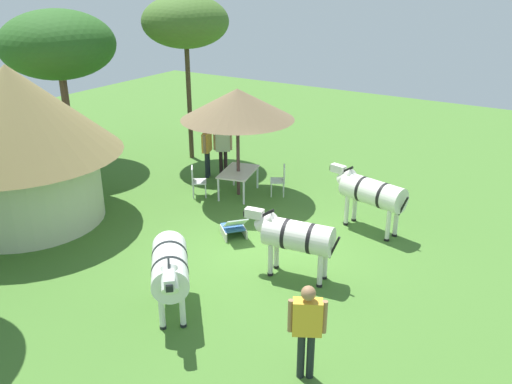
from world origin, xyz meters
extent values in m
plane|color=#44712B|center=(0.00, 0.00, 0.00)|extent=(36.00, 36.00, 0.00)
cylinder|color=beige|center=(-1.90, 6.21, 0.92)|extent=(3.80, 3.80, 1.85)
cone|color=olive|center=(-1.90, 6.21, 2.97)|extent=(5.16, 5.16, 2.25)
cylinder|color=#4C3030|center=(2.48, 2.49, 1.15)|extent=(0.10, 0.10, 2.29)
cone|color=brown|center=(2.48, 2.49, 2.72)|extent=(3.21, 3.21, 0.87)
cube|color=silver|center=(2.48, 2.49, 0.72)|extent=(1.58, 1.20, 0.04)
cylinder|color=silver|center=(1.77, 2.70, 0.35)|extent=(0.06, 0.06, 0.70)
cylinder|color=silver|center=(3.01, 3.02, 0.35)|extent=(0.06, 0.06, 0.70)
cylinder|color=silver|center=(1.96, 1.96, 0.35)|extent=(0.06, 0.06, 0.70)
cylinder|color=silver|center=(3.20, 2.28, 0.35)|extent=(0.06, 0.06, 0.70)
cube|color=silver|center=(3.07, 1.50, 0.45)|extent=(0.59, 0.58, 0.04)
cube|color=silver|center=(3.16, 1.33, 0.68)|extent=(0.40, 0.26, 0.45)
cylinder|color=silver|center=(2.81, 1.56, 0.23)|extent=(0.04, 0.04, 0.45)
cylinder|color=silver|center=(3.14, 1.75, 0.23)|extent=(0.04, 0.04, 0.45)
cylinder|color=silver|center=(2.99, 1.25, 0.23)|extent=(0.04, 0.04, 0.45)
cylinder|color=silver|center=(3.32, 1.44, 0.23)|extent=(0.04, 0.04, 0.45)
cube|color=silver|center=(1.78, 3.40, 0.45)|extent=(0.60, 0.60, 0.04)
cube|color=silver|center=(1.66, 3.56, 0.68)|extent=(0.37, 0.30, 0.45)
cylinder|color=silver|center=(2.04, 3.38, 0.23)|extent=(0.04, 0.04, 0.45)
cylinder|color=silver|center=(1.74, 3.15, 0.23)|extent=(0.04, 0.04, 0.45)
cylinder|color=silver|center=(1.82, 3.66, 0.23)|extent=(0.04, 0.04, 0.45)
cylinder|color=silver|center=(1.52, 3.43, 0.23)|extent=(0.04, 0.04, 0.45)
cylinder|color=black|center=(3.26, 4.18, 0.43)|extent=(0.12, 0.12, 0.85)
cylinder|color=black|center=(3.12, 4.13, 0.43)|extent=(0.12, 0.12, 0.85)
cube|color=gold|center=(3.19, 4.15, 1.16)|extent=(0.51, 0.36, 0.60)
cylinder|color=#A47358|center=(3.43, 4.25, 1.17)|extent=(0.09, 0.09, 0.57)
cylinder|color=#A47358|center=(2.94, 4.06, 1.17)|extent=(0.09, 0.09, 0.57)
sphere|color=#A47358|center=(3.19, 4.15, 1.59)|extent=(0.23, 0.23, 0.23)
cylinder|color=black|center=(3.50, 3.85, 0.42)|extent=(0.12, 0.12, 0.84)
cylinder|color=black|center=(3.58, 3.73, 0.42)|extent=(0.12, 0.12, 0.84)
cube|color=beige|center=(3.54, 3.79, 1.13)|extent=(0.42, 0.49, 0.59)
cylinder|color=tan|center=(3.41, 4.00, 1.15)|extent=(0.09, 0.09, 0.56)
cylinder|color=tan|center=(3.68, 3.57, 1.15)|extent=(0.09, 0.09, 0.56)
sphere|color=tan|center=(3.54, 3.79, 1.56)|extent=(0.23, 0.23, 0.23)
cylinder|color=black|center=(-3.38, -2.64, 0.43)|extent=(0.13, 0.13, 0.86)
cylinder|color=black|center=(-3.31, -2.77, 0.43)|extent=(0.13, 0.13, 0.86)
cube|color=gold|center=(-3.34, -2.71, 1.16)|extent=(0.41, 0.51, 0.61)
cylinder|color=#9B6E4A|center=(-3.47, -2.47, 1.18)|extent=(0.09, 0.09, 0.57)
cylinder|color=#9B6E4A|center=(-3.22, -2.94, 1.18)|extent=(0.09, 0.09, 0.57)
sphere|color=#9B6E4A|center=(-3.34, -2.71, 1.60)|extent=(0.23, 0.23, 0.23)
cube|color=#3766AD|center=(0.22, 1.15, 0.22)|extent=(0.75, 0.76, 0.03)
cube|color=white|center=(0.04, 0.94, 0.46)|extent=(0.72, 0.72, 0.38)
cube|color=beige|center=(-0.01, 1.28, 0.11)|extent=(0.43, 0.48, 0.22)
cube|color=beige|center=(0.38, 0.93, 0.11)|extent=(0.43, 0.48, 0.22)
cylinder|color=silver|center=(-0.68, -1.15, 0.99)|extent=(0.84, 1.54, 0.63)
cylinder|color=black|center=(-0.64, -1.44, 0.99)|extent=(0.65, 0.17, 0.65)
cylinder|color=black|center=(-0.72, -0.89, 0.99)|extent=(0.65, 0.17, 0.65)
cylinder|color=silver|center=(-0.79, -0.42, 1.17)|extent=(0.36, 0.57, 0.49)
cube|color=silver|center=(-0.83, -0.15, 1.33)|extent=(0.24, 0.42, 0.20)
cube|color=black|center=(-0.85, 0.03, 1.30)|extent=(0.14, 0.14, 0.12)
cube|color=black|center=(-0.79, -0.42, 1.37)|extent=(0.09, 0.37, 0.28)
cylinder|color=silver|center=(-0.93, -0.62, 0.37)|extent=(0.11, 0.11, 0.75)
cylinder|color=black|center=(-0.93, -0.62, 0.03)|extent=(0.13, 0.13, 0.06)
cylinder|color=silver|center=(-0.59, -0.57, 0.37)|extent=(0.11, 0.11, 0.75)
cylinder|color=black|center=(-0.59, -0.57, 0.03)|extent=(0.13, 0.13, 0.06)
cylinder|color=silver|center=(-0.77, -1.73, 0.37)|extent=(0.11, 0.11, 0.75)
cylinder|color=black|center=(-0.77, -1.73, 0.03)|extent=(0.13, 0.13, 0.06)
cylinder|color=silver|center=(-0.43, -1.68, 0.37)|extent=(0.11, 0.11, 0.75)
cylinder|color=black|center=(-0.43, -1.68, 0.03)|extent=(0.13, 0.13, 0.06)
cylinder|color=black|center=(-0.57, -1.93, 0.89)|extent=(0.08, 0.24, 0.53)
cylinder|color=silver|center=(-3.03, 0.37, 0.97)|extent=(1.65, 1.56, 0.68)
cylinder|color=black|center=(-2.79, 0.58, 0.97)|extent=(0.52, 0.58, 0.70)
cylinder|color=black|center=(-3.24, 0.18, 0.97)|extent=(0.52, 0.58, 0.70)
cylinder|color=silver|center=(-3.63, -0.16, 1.15)|extent=(0.61, 0.59, 0.51)
cube|color=silver|center=(-3.84, -0.34, 1.31)|extent=(0.42, 0.40, 0.20)
cube|color=black|center=(-3.97, -0.46, 1.28)|extent=(0.17, 0.17, 0.12)
cube|color=black|center=(-3.63, -0.16, 1.35)|extent=(0.30, 0.27, 0.28)
cylinder|color=silver|center=(-3.36, -0.17, 0.36)|extent=(0.11, 0.11, 0.72)
cylinder|color=black|center=(-3.36, -0.17, 0.03)|extent=(0.13, 0.13, 0.06)
cylinder|color=silver|center=(-3.61, 0.11, 0.36)|extent=(0.11, 0.11, 0.72)
cylinder|color=black|center=(-3.61, 0.11, 0.03)|extent=(0.13, 0.13, 0.06)
cylinder|color=silver|center=(-2.45, 0.63, 0.36)|extent=(0.11, 0.11, 0.72)
cylinder|color=black|center=(-2.45, 0.63, 0.03)|extent=(0.13, 0.13, 0.06)
cylinder|color=silver|center=(-2.70, 0.91, 0.36)|extent=(0.11, 0.11, 0.72)
cylinder|color=black|center=(-2.70, 0.91, 0.03)|extent=(0.13, 0.13, 0.06)
cylinder|color=black|center=(-2.39, 0.93, 0.87)|extent=(0.21, 0.19, 0.53)
cylinder|color=silver|center=(2.29, -1.67, 1.05)|extent=(1.01, 1.74, 0.64)
cylinder|color=black|center=(2.21, -1.99, 1.05)|extent=(0.65, 0.23, 0.65)
cylinder|color=black|center=(2.36, -1.39, 1.05)|extent=(0.65, 0.23, 0.65)
cylinder|color=silver|center=(2.48, -0.88, 1.23)|extent=(0.40, 0.59, 0.49)
cube|color=silver|center=(2.55, -0.61, 1.39)|extent=(0.27, 0.43, 0.20)
cube|color=black|center=(2.59, -0.43, 1.36)|extent=(0.14, 0.14, 0.12)
cube|color=black|center=(2.48, -0.88, 1.43)|extent=(0.13, 0.37, 0.28)
cylinder|color=silver|center=(2.27, -1.03, 0.41)|extent=(0.11, 0.11, 0.81)
cylinder|color=black|center=(2.27, -1.03, 0.03)|extent=(0.13, 0.13, 0.06)
cylinder|color=silver|center=(2.61, -1.11, 0.41)|extent=(0.11, 0.11, 0.81)
cylinder|color=black|center=(2.61, -1.11, 0.03)|extent=(0.13, 0.13, 0.06)
cylinder|color=silver|center=(1.97, -2.24, 0.41)|extent=(0.11, 0.11, 0.81)
cylinder|color=black|center=(1.97, -2.24, 0.03)|extent=(0.13, 0.13, 0.06)
cylinder|color=silver|center=(2.32, -2.32, 0.41)|extent=(0.11, 0.11, 0.81)
cylinder|color=black|center=(2.32, -2.32, 0.03)|extent=(0.13, 0.13, 0.06)
cylinder|color=black|center=(2.09, -2.52, 0.95)|extent=(0.10, 0.24, 0.53)
cylinder|color=brown|center=(1.87, 8.97, 1.48)|extent=(0.25, 0.25, 2.96)
ellipsoid|color=#28571E|center=(1.87, 8.97, 3.97)|extent=(3.66, 3.66, 2.20)
cylinder|color=#483825|center=(4.44, 5.80, 1.93)|extent=(0.16, 0.16, 3.85)
ellipsoid|color=#416727|center=(4.44, 5.80, 4.63)|extent=(2.83, 2.83, 1.70)
camera|label=1|loc=(-9.61, -5.68, 6.15)|focal=37.36mm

